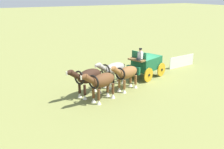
{
  "coord_description": "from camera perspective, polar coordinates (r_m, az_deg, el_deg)",
  "views": [
    {
      "loc": [
        12.29,
        16.59,
        6.92
      ],
      "look_at": [
        4.04,
        1.3,
        1.2
      ],
      "focal_mm": 40.32,
      "sensor_mm": 36.0,
      "label": 1
    }
  ],
  "objects": [
    {
      "name": "sponsor_banner",
      "position": [
        25.2,
        15.54,
        2.91
      ],
      "size": [
        3.19,
        0.35,
        1.1
      ],
      "primitive_type": "cube",
      "rotation": [
        0.0,
        0.0,
        0.09
      ],
      "color": "silver",
      "rests_on": "ground"
    },
    {
      "name": "ground_plane",
      "position": [
        21.78,
        7.76,
        -0.47
      ],
      "size": [
        220.0,
        220.0,
        0.0
      ],
      "primitive_type": "plane",
      "color": "olive"
    },
    {
      "name": "draft_horse_lead_off",
      "position": [
        17.26,
        -5.46,
        -0.6
      ],
      "size": [
        3.02,
        1.6,
        2.25
      ],
      "color": "#331E14",
      "rests_on": "ground"
    },
    {
      "name": "draft_horse_rear_near",
      "position": [
        18.25,
        3.29,
        0.23
      ],
      "size": [
        2.88,
        1.51,
        2.15
      ],
      "color": "brown",
      "rests_on": "ground"
    },
    {
      "name": "draft_horse_rear_off",
      "position": [
        19.04,
        0.23,
        1.11
      ],
      "size": [
        3.1,
        1.59,
        2.18
      ],
      "color": "#9E998E",
      "rests_on": "ground"
    },
    {
      "name": "show_wagon",
      "position": [
        21.31,
        7.69,
        2.43
      ],
      "size": [
        5.39,
        2.77,
        2.76
      ],
      "color": "#195B38",
      "rests_on": "ground"
    },
    {
      "name": "draft_horse_lead_near",
      "position": [
        16.38,
        -2.37,
        -1.61
      ],
      "size": [
        2.91,
        1.53,
        2.24
      ],
      "color": "brown",
      "rests_on": "ground"
    }
  ]
}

